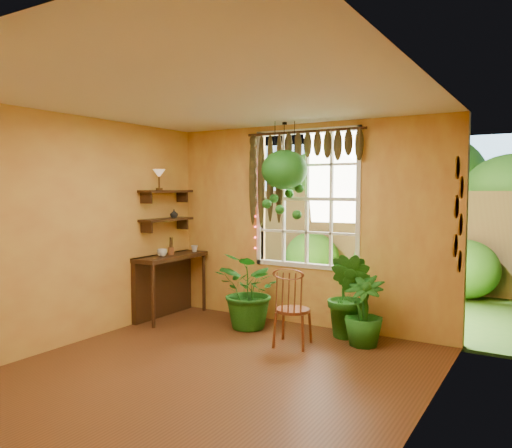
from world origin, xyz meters
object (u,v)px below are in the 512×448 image
at_px(counter_ledge, 166,278).
at_px(potted_plant_left, 251,291).
at_px(hanging_basket, 284,177).
at_px(potted_plant_mid, 350,296).
at_px(windsor_chair, 292,320).

relative_size(counter_ledge, potted_plant_left, 1.19).
bearing_deg(hanging_basket, potted_plant_mid, -2.50).
xyz_separation_m(counter_ledge, hanging_basket, (1.72, 0.38, 1.44)).
height_order(counter_ledge, hanging_basket, hanging_basket).
relative_size(potted_plant_left, hanging_basket, 0.79).
relative_size(potted_plant_mid, hanging_basket, 0.83).
bearing_deg(potted_plant_mid, windsor_chair, -126.36).
relative_size(windsor_chair, potted_plant_left, 1.06).
xyz_separation_m(potted_plant_mid, hanging_basket, (-0.93, 0.04, 1.46)).
bearing_deg(hanging_basket, counter_ledge, -167.44).
bearing_deg(windsor_chair, potted_plant_left, 143.83).
bearing_deg(counter_ledge, potted_plant_left, 3.40).
bearing_deg(potted_plant_left, windsor_chair, -25.41).
distance_m(potted_plant_left, potted_plant_mid, 1.28).
xyz_separation_m(potted_plant_left, hanging_basket, (0.32, 0.30, 1.48)).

